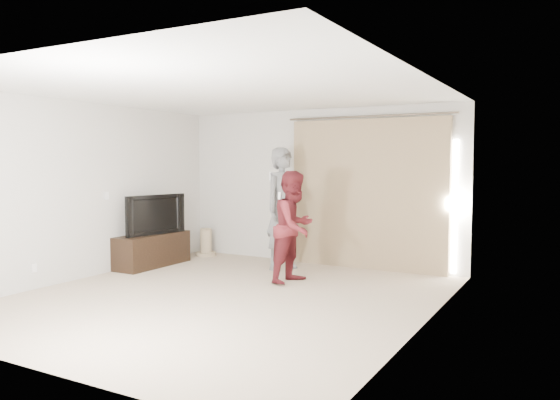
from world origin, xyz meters
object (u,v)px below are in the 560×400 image
at_px(tv_console, 152,250).
at_px(person_man, 284,209).
at_px(tv, 152,214).
at_px(person_woman, 294,227).

height_order(tv_console, person_man, person_man).
height_order(tv, person_man, person_man).
bearing_deg(tv_console, person_woman, 1.47).
bearing_deg(person_man, person_woman, -52.23).
distance_m(tv_console, person_man, 2.30).
bearing_deg(person_woman, tv_console, -178.53).
xyz_separation_m(tv_console, person_woman, (2.62, 0.07, 0.53)).
relative_size(tv, person_woman, 0.71).
bearing_deg(tv, person_man, -55.70).
bearing_deg(tv, tv_console, 0.00).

